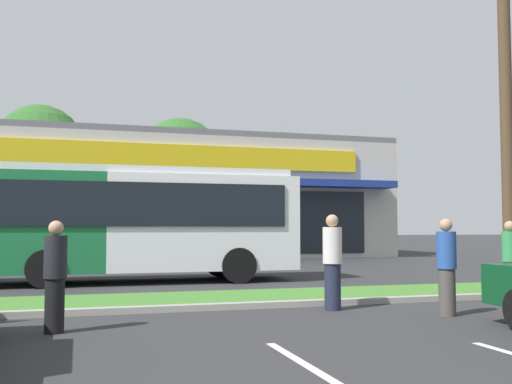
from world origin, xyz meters
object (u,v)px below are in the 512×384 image
utility_pole (500,44)px  pedestrian_far (447,267)px  pedestrian_by_pole (511,260)px  pedestrian_mid (332,262)px  car_3 (7,248)px  pedestrian_near_bench (55,276)px  city_bus (83,220)px

utility_pole → pedestrian_far: 6.99m
pedestrian_by_pole → pedestrian_mid: pedestrian_mid is taller
pedestrian_by_pole → pedestrian_far: bearing=-108.4°
car_3 → pedestrian_far: bearing=120.7°
pedestrian_near_bench → pedestrian_by_pole: 9.39m
utility_pole → pedestrian_near_bench: (-10.21, -2.73, -5.26)m
pedestrian_far → city_bus: bearing=11.7°
pedestrian_near_bench → pedestrian_by_pole: bearing=64.1°
city_bus → car_3: city_bus is taller
car_3 → pedestrian_near_bench: size_ratio=2.63×
utility_pole → pedestrian_mid: utility_pole is taller
car_3 → pedestrian_near_bench: (2.23, -14.68, 0.05)m
car_3 → pedestrian_near_bench: pedestrian_near_bench is taller
city_bus → car_3: (-2.68, 6.61, -0.98)m
city_bus → pedestrian_mid: (4.51, -6.96, -0.86)m
utility_pole → car_3: 18.04m
pedestrian_near_bench → pedestrian_mid: 5.08m
utility_pole → city_bus: (-9.76, 5.33, -4.32)m
city_bus → pedestrian_far: bearing=-52.8°
utility_pole → car_3: size_ratio=2.63×
pedestrian_near_bench → pedestrian_far: size_ratio=0.97×
utility_pole → car_3: utility_pole is taller
car_3 → pedestrian_far: (8.82, -14.85, 0.08)m
pedestrian_mid → city_bus: bearing=137.9°
pedestrian_mid → pedestrian_far: size_ratio=1.05×
pedestrian_near_bench → pedestrian_by_pole: (9.28, 1.43, 0.02)m
car_3 → pedestrian_near_bench: bearing=98.6°
pedestrian_mid → utility_pole: bearing=32.2°
pedestrian_far → utility_pole: bearing=-76.3°
utility_pole → city_bus: size_ratio=0.95×
utility_pole → pedestrian_by_pole: size_ratio=6.72×
city_bus → pedestrian_by_pole: 11.08m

